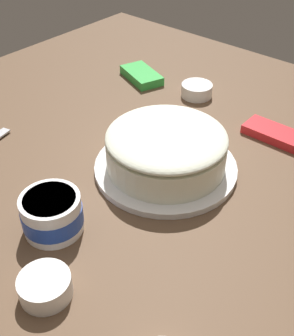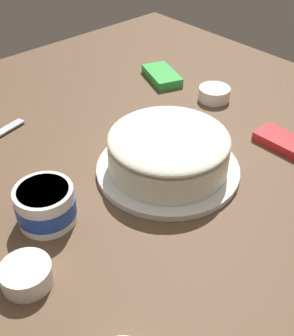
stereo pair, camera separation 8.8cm
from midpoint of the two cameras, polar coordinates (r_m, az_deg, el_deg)
name	(u,v)px [view 2 (the right image)]	position (r m, az deg, el deg)	size (l,w,h in m)	color
ground_plane	(135,186)	(0.89, 1.28, -2.59)	(1.54, 1.54, 0.00)	brown
frosted_cake	(168,153)	(0.91, 5.66, 1.89)	(0.31, 0.31, 0.11)	white
frosting_tub	(45,204)	(0.81, -10.33, -4.93)	(0.11, 0.11, 0.07)	white
sprinkle_bowl_green	(214,93)	(1.21, 11.04, 9.65)	(0.09, 0.09, 0.03)	white
sprinkle_bowl_blue	(26,274)	(0.73, -12.34, -13.81)	(0.08, 0.08, 0.04)	white
candy_box_lower	(162,76)	(1.30, 3.97, 12.10)	(0.14, 0.08, 0.02)	green
candy_box_upper	(288,144)	(1.06, 20.58, 2.88)	(0.16, 0.07, 0.02)	red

